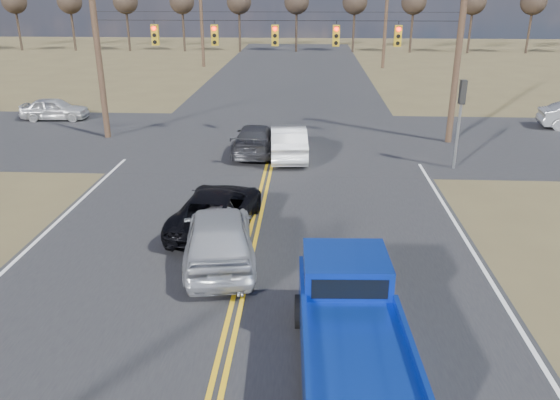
{
  "coord_description": "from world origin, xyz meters",
  "views": [
    {
      "loc": [
        1.74,
        -9.93,
        7.52
      ],
      "look_at": [
        0.92,
        5.45,
        1.5
      ],
      "focal_mm": 35.0,
      "sensor_mm": 36.0,
      "label": 1
    }
  ],
  "objects_px": {
    "silver_suv": "(219,235)",
    "black_suv": "(217,209)",
    "white_car_queue": "(288,142)",
    "dgrey_car_queue": "(256,139)",
    "pickup_truck": "(350,330)",
    "cross_car_west": "(55,109)"
  },
  "relations": [
    {
      "from": "pickup_truck",
      "to": "cross_car_west",
      "type": "relative_size",
      "value": 1.43
    },
    {
      "from": "white_car_queue",
      "to": "dgrey_car_queue",
      "type": "xyz_separation_m",
      "value": [
        -1.6,
        0.65,
        -0.08
      ]
    },
    {
      "from": "cross_car_west",
      "to": "pickup_truck",
      "type": "bearing_deg",
      "value": -147.34
    },
    {
      "from": "silver_suv",
      "to": "black_suv",
      "type": "height_order",
      "value": "silver_suv"
    },
    {
      "from": "pickup_truck",
      "to": "silver_suv",
      "type": "xyz_separation_m",
      "value": [
        -3.47,
        4.77,
        -0.16
      ]
    },
    {
      "from": "dgrey_car_queue",
      "to": "cross_car_west",
      "type": "xyz_separation_m",
      "value": [
        -12.81,
        6.45,
        -0.02
      ]
    },
    {
      "from": "black_suv",
      "to": "white_car_queue",
      "type": "height_order",
      "value": "white_car_queue"
    },
    {
      "from": "silver_suv",
      "to": "black_suv",
      "type": "relative_size",
      "value": 1.0
    },
    {
      "from": "pickup_truck",
      "to": "cross_car_west",
      "type": "height_order",
      "value": "pickup_truck"
    },
    {
      "from": "white_car_queue",
      "to": "dgrey_car_queue",
      "type": "height_order",
      "value": "white_car_queue"
    },
    {
      "from": "dgrey_car_queue",
      "to": "cross_car_west",
      "type": "height_order",
      "value": "dgrey_car_queue"
    },
    {
      "from": "dgrey_car_queue",
      "to": "pickup_truck",
      "type": "bearing_deg",
      "value": 104.38
    },
    {
      "from": "silver_suv",
      "to": "cross_car_west",
      "type": "distance_m",
      "value": 21.83
    },
    {
      "from": "black_suv",
      "to": "dgrey_car_queue",
      "type": "distance_m",
      "value": 8.9
    },
    {
      "from": "black_suv",
      "to": "white_car_queue",
      "type": "distance_m",
      "value": 8.49
    },
    {
      "from": "white_car_queue",
      "to": "dgrey_car_queue",
      "type": "distance_m",
      "value": 1.73
    },
    {
      "from": "black_suv",
      "to": "silver_suv",
      "type": "bearing_deg",
      "value": 106.52
    },
    {
      "from": "white_car_queue",
      "to": "dgrey_car_queue",
      "type": "relative_size",
      "value": 0.98
    },
    {
      "from": "black_suv",
      "to": "dgrey_car_queue",
      "type": "xyz_separation_m",
      "value": [
        0.44,
        8.89,
        0.0
      ]
    },
    {
      "from": "silver_suv",
      "to": "white_car_queue",
      "type": "height_order",
      "value": "silver_suv"
    },
    {
      "from": "silver_suv",
      "to": "black_suv",
      "type": "bearing_deg",
      "value": -89.05
    },
    {
      "from": "white_car_queue",
      "to": "cross_car_west",
      "type": "relative_size",
      "value": 1.19
    }
  ]
}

